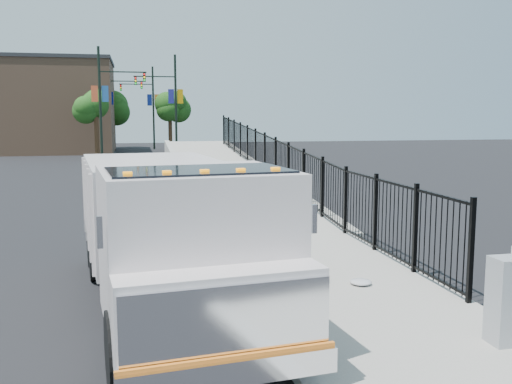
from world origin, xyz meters
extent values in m
plane|color=black|center=(0.00, 0.00, 0.00)|extent=(120.00, 120.00, 0.00)
cube|color=#9E998E|center=(1.93, -2.00, 0.06)|extent=(3.55, 12.00, 0.12)
cube|color=#ADAAA3|center=(0.00, -2.00, 0.08)|extent=(0.30, 12.00, 0.16)
cube|color=#9E998E|center=(2.12, 16.00, 0.00)|extent=(3.95, 24.06, 3.19)
cube|color=black|center=(3.55, 12.00, 0.90)|extent=(0.10, 28.00, 1.80)
cube|color=black|center=(-1.54, -0.64, 0.57)|extent=(1.83, 7.09, 0.23)
cube|color=silver|center=(-1.27, -3.00, 1.60)|extent=(2.67, 2.53, 2.06)
cube|color=silver|center=(-1.12, -4.28, 1.08)|extent=(2.49, 0.99, 1.03)
cube|color=silver|center=(-1.08, -4.66, 1.08)|extent=(2.37, 0.35, 0.88)
cube|color=silver|center=(-1.07, -4.74, 0.57)|extent=(2.48, 0.47, 0.29)
cube|color=orange|center=(-1.07, -4.74, 0.72)|extent=(2.47, 0.33, 0.06)
cube|color=black|center=(-1.24, -3.25, 2.22)|extent=(2.41, 1.59, 0.88)
cube|color=silver|center=(-1.69, 0.69, 1.60)|extent=(2.96, 4.59, 1.75)
cube|color=silver|center=(-2.43, -4.17, 2.06)|extent=(0.07, 0.07, 0.36)
cube|color=silver|center=(0.13, -3.88, 2.06)|extent=(0.07, 0.07, 0.36)
cube|color=orange|center=(-2.12, -3.72, 2.65)|extent=(0.11, 0.09, 0.06)
cube|color=orange|center=(-1.66, -3.67, 2.65)|extent=(0.11, 0.09, 0.06)
cube|color=orange|center=(-1.20, -3.61, 2.65)|extent=(0.11, 0.09, 0.06)
cube|color=orange|center=(-0.74, -3.56, 2.65)|extent=(0.11, 0.09, 0.06)
cube|color=orange|center=(-0.28, -3.51, 2.65)|extent=(0.11, 0.09, 0.06)
cylinder|color=black|center=(-2.26, -3.84, 0.52)|extent=(0.45, 1.06, 1.03)
cylinder|color=black|center=(-0.11, -3.59, 0.52)|extent=(0.45, 1.06, 1.03)
cylinder|color=black|center=(-2.84, 1.19, 0.52)|extent=(0.45, 1.06, 1.03)
cylinder|color=black|center=(-0.69, 1.43, 0.52)|extent=(0.45, 1.06, 1.03)
cylinder|color=black|center=(-2.97, 2.31, 0.52)|extent=(0.45, 1.06, 1.03)
cylinder|color=black|center=(-0.82, 2.56, 0.52)|extent=(0.45, 1.06, 1.03)
imported|color=maroon|center=(0.79, -0.54, 1.05)|extent=(0.68, 0.80, 1.86)
cube|color=gray|center=(3.10, -3.70, 0.75)|extent=(0.55, 0.40, 1.25)
ellipsoid|color=silver|center=(2.13, -0.61, 0.17)|extent=(0.42, 0.42, 0.10)
cylinder|color=black|center=(-4.35, 30.55, 4.00)|extent=(0.18, 0.18, 8.00)
cube|color=black|center=(-2.75, 30.55, 6.30)|extent=(3.20, 0.08, 0.08)
cube|color=black|center=(-1.31, 30.55, 5.95)|extent=(0.18, 0.22, 0.60)
cube|color=#1E5395|center=(-4.00, 30.55, 4.80)|extent=(0.45, 0.04, 1.10)
cube|color=#CD4E29|center=(-4.70, 30.55, 4.80)|extent=(0.45, 0.04, 1.10)
cylinder|color=black|center=(1.13, 34.93, 4.00)|extent=(0.18, 0.18, 8.00)
cube|color=black|center=(-0.47, 34.93, 6.30)|extent=(3.20, 0.08, 0.08)
cube|color=black|center=(-1.91, 34.93, 5.95)|extent=(0.18, 0.22, 0.60)
cube|color=#CF9408|center=(1.48, 34.93, 4.80)|extent=(0.45, 0.04, 1.10)
cube|color=navy|center=(0.78, 34.93, 4.80)|extent=(0.45, 0.04, 1.10)
cylinder|color=black|center=(-4.43, 41.64, 4.00)|extent=(0.18, 0.18, 8.00)
cube|color=black|center=(-2.83, 41.64, 6.30)|extent=(3.20, 0.08, 0.08)
cube|color=black|center=(-1.39, 41.64, 5.95)|extent=(0.18, 0.22, 0.60)
cube|color=navy|center=(-4.08, 41.64, 4.80)|extent=(0.45, 0.04, 1.10)
cube|color=orange|center=(-4.78, 41.64, 4.80)|extent=(0.45, 0.04, 1.10)
cylinder|color=black|center=(-0.25, 46.46, 4.00)|extent=(0.18, 0.18, 8.00)
cube|color=black|center=(-1.85, 46.46, 6.30)|extent=(3.20, 0.08, 0.08)
cube|color=black|center=(-3.29, 46.46, 5.95)|extent=(0.18, 0.22, 0.60)
cube|color=orange|center=(0.10, 46.46, 4.80)|extent=(0.45, 0.04, 1.10)
cube|color=navy|center=(-0.60, 46.46, 4.80)|extent=(0.45, 0.04, 1.10)
cylinder|color=#382314|center=(-4.96, 35.28, 1.60)|extent=(0.36, 0.36, 3.20)
sphere|color=#194714|center=(-4.96, 35.28, 4.00)|extent=(2.22, 2.22, 2.22)
cylinder|color=#382314|center=(1.06, 41.82, 1.60)|extent=(0.36, 0.36, 3.20)
sphere|color=#194714|center=(1.06, 41.82, 4.00)|extent=(2.14, 2.14, 2.14)
cylinder|color=#382314|center=(-4.25, 49.35, 1.60)|extent=(0.36, 0.36, 3.20)
sphere|color=#194714|center=(-4.25, 49.35, 4.00)|extent=(3.24, 3.24, 3.24)
cube|color=#8C664C|center=(-9.00, 44.00, 4.00)|extent=(10.00, 10.00, 8.00)
camera|label=1|loc=(-2.01, -10.56, 3.35)|focal=40.00mm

